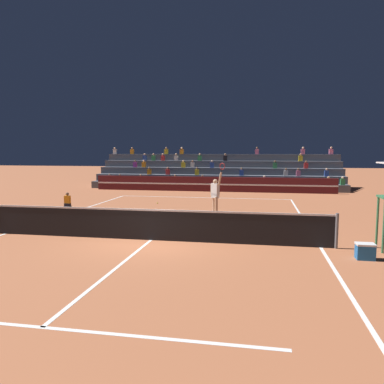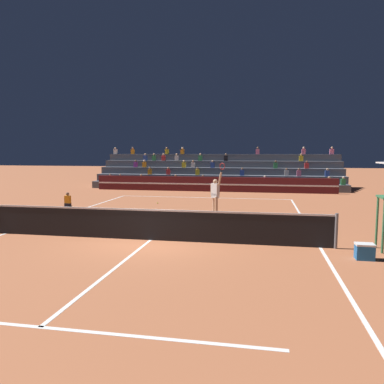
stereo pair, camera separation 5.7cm
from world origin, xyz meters
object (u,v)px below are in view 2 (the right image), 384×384
ball_kid_courtside (68,202)px  equipment_cooler (365,251)px  tennis_ball (158,203)px  tennis_player (215,195)px

ball_kid_courtside → equipment_cooler: 14.75m
ball_kid_courtside → tennis_ball: (4.17, 2.61, -0.30)m
ball_kid_courtside → tennis_ball: bearing=32.1°
tennis_player → tennis_ball: size_ratio=36.80×
ball_kid_courtside → tennis_ball: size_ratio=12.43×
tennis_ball → equipment_cooler: equipment_cooler is taller
tennis_ball → equipment_cooler: size_ratio=0.14×
ball_kid_courtside → equipment_cooler: bearing=-29.0°
tennis_ball → equipment_cooler: (8.73, -9.77, 0.19)m
ball_kid_courtside → tennis_ball: 4.93m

